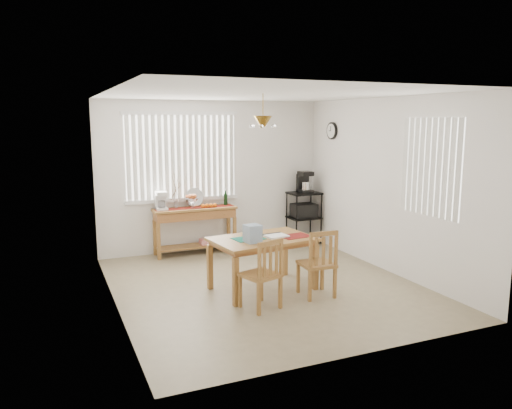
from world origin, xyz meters
name	(u,v)px	position (x,y,z in m)	size (l,w,h in m)	color
ground	(265,286)	(0.00, 0.00, -0.01)	(4.00, 4.50, 0.01)	gray
room_shell	(265,164)	(0.00, 0.02, 1.69)	(4.20, 4.70, 2.70)	white
sideboard	(195,219)	(-0.39, 2.03, 0.60)	(1.42, 0.40, 0.80)	#9E6E35
sideboard_items	(182,201)	(-0.61, 2.04, 0.92)	(1.35, 0.33, 0.61)	maroon
wire_cart	(304,212)	(1.68, 1.99, 0.57)	(0.56, 0.45, 0.95)	black
cart_items	(304,183)	(1.68, 2.00, 1.13)	(0.22, 0.27, 0.39)	black
dining_table	(263,244)	(-0.09, -0.11, 0.63)	(1.43, 1.02, 0.71)	#9E6E35
table_items	(259,234)	(-0.20, -0.24, 0.80)	(1.07, 0.47, 0.23)	#13705C
chair_left	(262,275)	(-0.38, -0.77, 0.43)	(0.51, 0.51, 0.88)	#9E6E35
chair_right	(318,264)	(0.46, -0.65, 0.44)	(0.44, 0.44, 0.90)	#9E6E35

